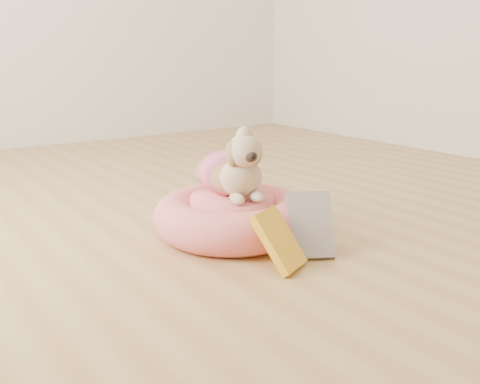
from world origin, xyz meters
TOP-DOWN VIEW (x-y plane):
  - floor at (0.00, 0.00)m, footprint 4.50×4.50m
  - pet_bed at (-0.07, -0.11)m, footprint 0.58×0.58m
  - dog at (-0.06, -0.09)m, footprint 0.32×0.41m
  - book_yellow at (-0.13, -0.44)m, footprint 0.18×0.18m
  - book_white at (0.03, -0.41)m, footprint 0.20×0.20m

SIDE VIEW (x-z plane):
  - floor at x=0.00m, z-range 0.00..0.00m
  - pet_bed at x=-0.07m, z-range 0.00..0.15m
  - book_yellow at x=-0.13m, z-range 0.00..0.18m
  - book_white at x=0.03m, z-range 0.00..0.20m
  - dog at x=-0.06m, z-range 0.15..0.42m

